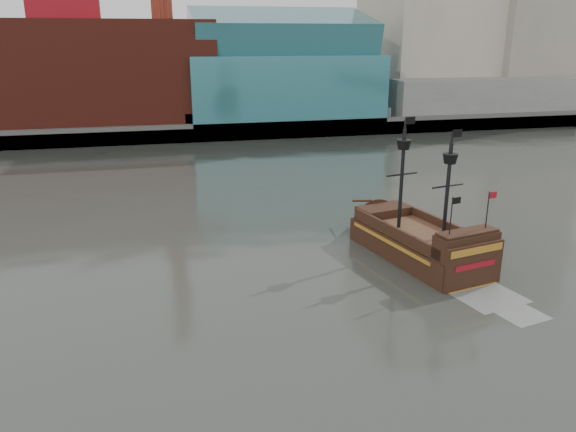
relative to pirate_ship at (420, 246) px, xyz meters
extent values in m
plane|color=#2A2D28|center=(-6.50, -13.25, -0.94)|extent=(400.00, 400.00, 0.00)
cube|color=slate|center=(-6.50, 78.75, 0.06)|extent=(220.00, 60.00, 2.00)
cube|color=#4C4C49|center=(-6.50, 49.25, 0.36)|extent=(220.00, 1.00, 2.60)
cube|color=maroon|center=(-28.50, 58.75, 8.56)|extent=(42.00, 18.00, 15.00)
cube|color=#2D7079|center=(3.50, 56.75, 6.06)|extent=(30.00, 16.00, 10.00)
cube|color=gray|center=(51.50, 62.75, 20.06)|extent=(18.00, 18.00, 38.00)
cube|color=slate|center=(41.50, 52.75, 4.06)|extent=(40.00, 6.00, 6.00)
cube|color=#2D7079|center=(3.50, 56.75, 14.06)|extent=(28.00, 14.94, 8.78)
cube|color=black|center=(-0.05, 0.24, -0.41)|extent=(6.45, 11.28, 2.30)
cube|color=#4F301D|center=(-0.05, 0.24, 0.88)|extent=(5.80, 10.15, 0.27)
cube|color=black|center=(-0.89, 4.40, 1.19)|extent=(4.11, 2.83, 0.88)
cube|color=black|center=(0.87, -4.27, 1.54)|extent=(4.40, 2.22, 1.59)
cube|color=black|center=(1.03, -5.06, 0.13)|extent=(4.29, 1.08, 3.54)
cube|color=#AB7021|center=(1.05, -5.19, 1.54)|extent=(3.91, 0.86, 0.44)
cube|color=maroon|center=(1.05, -5.19, 0.57)|extent=(3.05, 0.69, 0.35)
cylinder|color=black|center=(-1.01, 1.40, 4.46)|extent=(0.29, 0.29, 6.90)
cylinder|color=black|center=(1.05, -1.16, 4.19)|extent=(0.29, 0.29, 6.37)
cone|color=black|center=(-1.01, 1.40, 6.85)|extent=(1.15, 1.15, 0.62)
cone|color=black|center=(1.05, -1.16, 6.32)|extent=(1.15, 1.15, 0.62)
cube|color=black|center=(-0.62, 1.48, 8.44)|extent=(0.79, 0.18, 0.49)
cube|color=black|center=(1.44, -1.08, 7.91)|extent=(0.79, 0.18, 0.49)
cube|color=gray|center=(1.32, -6.52, -0.93)|extent=(4.32, 3.87, 0.01)
camera|label=1|loc=(-17.39, -32.94, 13.77)|focal=35.00mm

